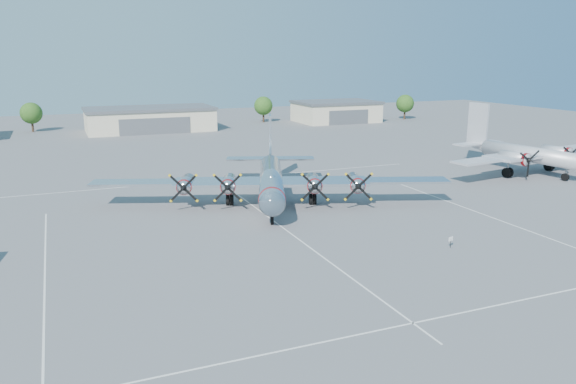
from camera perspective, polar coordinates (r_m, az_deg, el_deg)
name	(u,v)px	position (r m, az deg, el deg)	size (l,w,h in m)	color
ground	(284,229)	(56.02, -0.38, -3.76)	(260.00, 260.00, 0.00)	#535355
parking_lines	(291,234)	(54.48, 0.32, -4.27)	(60.00, 50.08, 0.01)	silver
hangar_center	(150,119)	(133.75, -13.86, 7.22)	(28.60, 14.60, 5.40)	beige
hangar_east	(336,111)	(148.75, 4.89, 8.18)	(20.60, 14.60, 5.40)	beige
tree_west	(31,113)	(140.16, -24.63, 7.29)	(4.80, 4.80, 6.64)	#382619
tree_east	(263,106)	(146.91, -2.52, 8.74)	(4.80, 4.80, 6.64)	#382619
tree_far_east	(405,104)	(157.17, 11.81, 8.79)	(4.80, 4.80, 6.64)	#382619
main_bomber_b29	(271,201)	(66.68, -1.71, -0.92)	(40.72, 27.85, 9.00)	silver
twin_engine_east	(521,172)	(90.07, 22.61, 1.86)	(30.29, 21.78, 9.60)	#B9B8BE
info_placard	(451,240)	(52.49, 16.20, -4.71)	(0.53, 0.16, 1.02)	black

